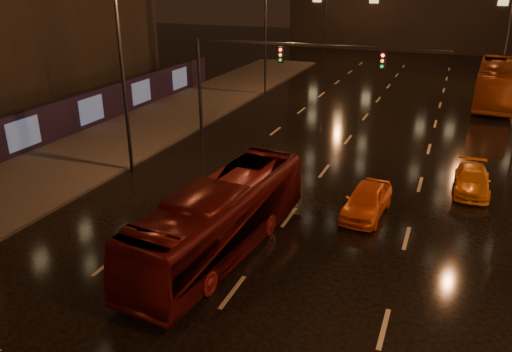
{
  "coord_description": "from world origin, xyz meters",
  "views": [
    {
      "loc": [
        5.99,
        -8.74,
        9.89
      ],
      "look_at": [
        -0.85,
        8.21,
        2.5
      ],
      "focal_mm": 35.0,
      "sensor_mm": 36.0,
      "label": 1
    }
  ],
  "objects_px": {
    "bus_curb": "(496,83)",
    "taxi_far": "(472,180)",
    "taxi_near": "(367,200)",
    "bus_red": "(221,218)"
  },
  "relations": [
    {
      "from": "taxi_near",
      "to": "taxi_far",
      "type": "bearing_deg",
      "value": 50.98
    },
    {
      "from": "bus_red",
      "to": "taxi_far",
      "type": "height_order",
      "value": "bus_red"
    },
    {
      "from": "bus_curb",
      "to": "taxi_near",
      "type": "relative_size",
      "value": 2.99
    },
    {
      "from": "bus_red",
      "to": "taxi_near",
      "type": "xyz_separation_m",
      "value": [
        4.55,
        5.21,
        -0.73
      ]
    },
    {
      "from": "bus_red",
      "to": "taxi_near",
      "type": "bearing_deg",
      "value": 53.9
    },
    {
      "from": "bus_red",
      "to": "bus_curb",
      "type": "bearing_deg",
      "value": 75.77
    },
    {
      "from": "bus_red",
      "to": "bus_curb",
      "type": "relative_size",
      "value": 0.84
    },
    {
      "from": "bus_red",
      "to": "taxi_far",
      "type": "relative_size",
      "value": 2.57
    },
    {
      "from": "bus_curb",
      "to": "taxi_far",
      "type": "distance_m",
      "value": 20.4
    },
    {
      "from": "taxi_near",
      "to": "taxi_far",
      "type": "relative_size",
      "value": 1.02
    }
  ]
}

